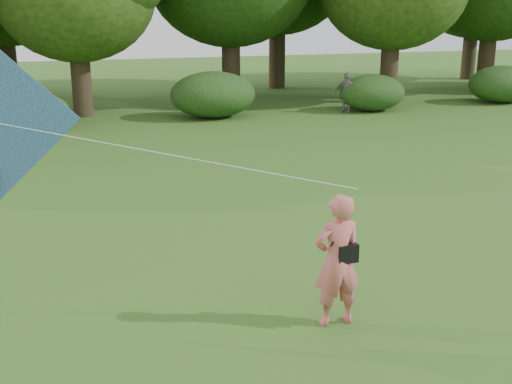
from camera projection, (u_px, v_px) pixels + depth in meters
name	position (u px, v px, depth m)	size (l,w,h in m)	color
ground	(338.00, 327.00, 9.08)	(100.00, 100.00, 0.00)	#265114
man_kite_flyer	(337.00, 261.00, 8.93)	(0.70, 0.46, 1.93)	#CD6160
bystander_right	(346.00, 93.00, 27.31)	(1.00, 0.42, 1.70)	gray
crossbody_bag	(346.00, 252.00, 8.91)	(0.43, 0.20, 0.74)	black
shrub_band	(121.00, 102.00, 24.63)	(39.15, 3.22, 1.88)	#264919
fallen_leaves	(236.00, 236.00, 12.71)	(8.26, 15.67, 0.01)	brown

